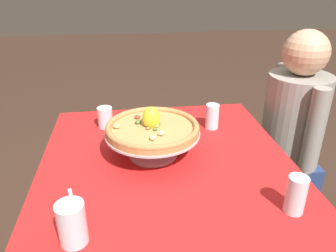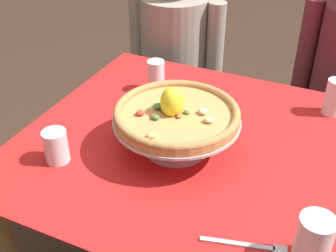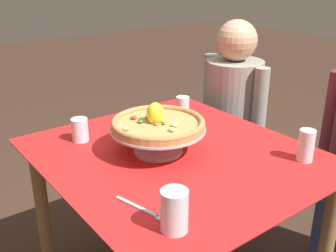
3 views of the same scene
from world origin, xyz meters
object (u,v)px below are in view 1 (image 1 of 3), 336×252
(pizza, at_px, (152,127))
(dinner_fork, at_px, (74,210))
(water_glass_front_left, at_px, (105,118))
(pizza_stand, at_px, (153,140))
(water_glass_back_left, at_px, (212,118))
(water_glass_back_right, at_px, (296,197))
(water_glass_front_right, at_px, (72,226))
(diner_left, at_px, (290,141))

(pizza, xyz_separation_m, dinner_fork, (0.31, -0.28, -0.12))
(water_glass_front_left, bearing_deg, pizza, 34.50)
(pizza_stand, bearing_deg, water_glass_back_left, 125.57)
(pizza, distance_m, water_glass_back_right, 0.57)
(water_glass_back_right, distance_m, dinner_fork, 0.69)
(pizza, distance_m, water_glass_front_right, 0.51)
(water_glass_front_right, height_order, dinner_fork, water_glass_front_right)
(water_glass_front_left, relative_size, dinner_fork, 0.50)
(water_glass_front_right, distance_m, dinner_fork, 0.14)
(pizza_stand, relative_size, water_glass_back_left, 3.20)
(diner_left, bearing_deg, water_glass_back_left, -73.94)
(water_glass_front_right, xyz_separation_m, water_glass_front_left, (-0.73, 0.06, -0.01))
(dinner_fork, bearing_deg, water_glass_front_left, 172.33)
(water_glass_front_right, height_order, water_glass_front_left, water_glass_front_right)
(water_glass_front_right, bearing_deg, dinner_fork, -172.40)
(water_glass_front_left, distance_m, diner_left, 1.02)
(pizza_stand, relative_size, water_glass_front_right, 2.95)
(water_glass_back_right, distance_m, water_glass_front_right, 0.66)
(water_glass_back_left, relative_size, dinner_fork, 0.59)
(water_glass_back_left, bearing_deg, dinner_fork, -48.11)
(water_glass_back_right, bearing_deg, diner_left, 152.42)
(water_glass_front_left, height_order, dinner_fork, water_glass_front_left)
(water_glass_back_left, bearing_deg, water_glass_front_right, -40.75)
(water_glass_back_right, height_order, diner_left, diner_left)
(water_glass_front_left, bearing_deg, water_glass_front_right, -4.91)
(water_glass_front_right, height_order, diner_left, diner_left)
(pizza, bearing_deg, dinner_fork, -42.33)
(pizza, xyz_separation_m, water_glass_back_right, (0.40, 0.40, -0.07))
(water_glass_back_left, distance_m, diner_left, 0.57)
(water_glass_back_left, bearing_deg, water_glass_front_left, -98.65)
(dinner_fork, bearing_deg, diner_left, 121.60)
(pizza_stand, height_order, water_glass_back_left, water_glass_back_left)
(pizza, bearing_deg, water_glass_front_left, -145.50)
(pizza_stand, xyz_separation_m, pizza, (-0.00, -0.00, 0.05))
(water_glass_front_right, xyz_separation_m, dinner_fork, (-0.13, -0.02, -0.05))
(pizza, bearing_deg, water_glass_front_right, -30.79)
(pizza_stand, distance_m, pizza, 0.05)
(water_glass_front_right, relative_size, water_glass_back_left, 1.08)
(water_glass_front_right, relative_size, water_glass_front_left, 1.28)
(dinner_fork, distance_m, diner_left, 1.28)
(pizza_stand, height_order, diner_left, diner_left)
(diner_left, bearing_deg, water_glass_back_right, -27.58)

